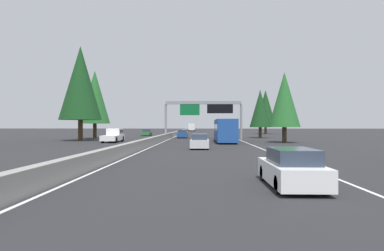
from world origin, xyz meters
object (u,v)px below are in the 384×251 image
(bus_mid_right, at_px, (225,130))
(oncoming_far, at_px, (114,135))
(conifer_right_mid, at_px, (260,109))
(conifer_left_near, at_px, (80,83))
(box_truck_near_right, at_px, (192,127))
(sign_gantry_overhead, at_px, (204,109))
(oncoming_near, at_px, (147,133))
(sedan_near_center, at_px, (200,142))
(conifer_right_near, at_px, (284,100))
(conifer_right_far, at_px, (266,107))
(conifer_left_mid, at_px, (95,97))
(sedan_mid_left, at_px, (182,134))
(sedan_far_left, at_px, (292,169))

(bus_mid_right, xyz_separation_m, oncoming_far, (0.04, 15.30, -0.80))
(conifer_right_mid, bearing_deg, oncoming_far, 124.52)
(oncoming_far, relative_size, conifer_right_mid, 0.64)
(bus_mid_right, relative_size, conifer_right_mid, 1.31)
(conifer_left_near, bearing_deg, box_truck_near_right, -10.14)
(sign_gantry_overhead, distance_m, oncoming_near, 22.31)
(box_truck_near_right, relative_size, oncoming_far, 1.52)
(bus_mid_right, relative_size, sedan_near_center, 2.61)
(sedan_near_center, bearing_deg, conifer_right_near, -43.72)
(oncoming_far, distance_m, conifer_right_near, 23.68)
(sedan_near_center, relative_size, conifer_right_near, 0.47)
(conifer_right_near, height_order, conifer_right_far, conifer_right_far)
(sign_gantry_overhead, relative_size, conifer_left_mid, 1.06)
(box_truck_near_right, bearing_deg, sedan_mid_left, -179.74)
(sign_gantry_overhead, relative_size, bus_mid_right, 1.10)
(sedan_mid_left, relative_size, conifer_right_near, 0.47)
(conifer_right_mid, bearing_deg, conifer_left_mid, 96.39)
(sedan_near_center, distance_m, oncoming_near, 41.23)
(oncoming_far, relative_size, conifer_left_near, 0.39)
(oncoming_near, relative_size, conifer_right_near, 0.47)
(sign_gantry_overhead, bearing_deg, sedan_mid_left, 30.47)
(conifer_right_near, bearing_deg, conifer_right_far, -7.51)
(conifer_left_near, bearing_deg, conifer_right_mid, -68.09)
(sedan_near_center, xyz_separation_m, conifer_right_near, (11.75, -11.24, 5.04))
(bus_mid_right, height_order, sedan_mid_left, bus_mid_right)
(box_truck_near_right, xyz_separation_m, conifer_right_near, (-85.29, -14.90, 4.11))
(sedan_mid_left, xyz_separation_m, sedan_near_center, (-28.29, -3.35, 0.00))
(oncoming_near, bearing_deg, conifer_right_near, 39.75)
(conifer_right_far, xyz_separation_m, conifer_left_mid, (-31.41, 35.66, 0.14))
(conifer_right_mid, height_order, conifer_right_far, conifer_right_far)
(oncoming_far, bearing_deg, sedan_mid_left, 151.38)
(conifer_right_near, bearing_deg, conifer_right_mid, 1.33)
(sedan_mid_left, height_order, conifer_right_mid, conifer_right_mid)
(oncoming_near, relative_size, conifer_left_near, 0.31)
(bus_mid_right, relative_size, conifer_right_near, 1.22)
(sign_gantry_overhead, bearing_deg, conifer_left_near, 104.71)
(sedan_mid_left, bearing_deg, conifer_right_mid, -90.24)
(box_truck_near_right, height_order, conifer_right_far, conifer_right_far)
(sedan_near_center, height_order, conifer_left_mid, conifer_left_mid)
(bus_mid_right, xyz_separation_m, box_truck_near_right, (84.53, 7.02, -0.11))
(sedan_near_center, distance_m, conifer_right_far, 59.24)
(sign_gantry_overhead, height_order, bus_mid_right, sign_gantry_overhead)
(sedan_near_center, height_order, oncoming_far, oncoming_far)
(sedan_far_left, distance_m, box_truck_near_right, 117.78)
(bus_mid_right, distance_m, conifer_right_far, 46.26)
(sedan_mid_left, xyz_separation_m, conifer_right_mid, (-0.06, -14.21, 4.65))
(sign_gantry_overhead, height_order, sedan_far_left, sign_gantry_overhead)
(conifer_right_far, height_order, conifer_left_near, conifer_left_near)
(conifer_right_mid, xyz_separation_m, conifer_left_mid, (-3.30, 29.40, 1.90))
(box_truck_near_right, xyz_separation_m, conifer_left_mid, (-72.11, 14.88, 5.63))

